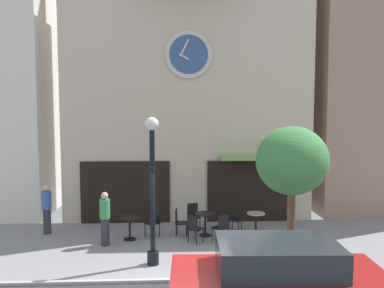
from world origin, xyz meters
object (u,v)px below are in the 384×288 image
street_tree (292,162)px  cafe_table_leftmost (205,220)px  cafe_chair_near_tree (154,220)px  pedestrian_green (105,218)px  cafe_table_near_door (256,221)px  parked_car_red (277,280)px  cafe_chair_mid_row (179,221)px  street_lamp (152,191)px  cafe_chair_left_end (194,227)px  cafe_chair_curbside (233,217)px  cafe_chair_right_end (193,214)px  cafe_chair_under_awning (221,226)px  cafe_table_center_left (130,224)px  pedestrian_blue (47,209)px

street_tree → cafe_table_leftmost: 4.31m
cafe_chair_near_tree → pedestrian_green: 1.74m
cafe_table_near_door → parked_car_red: bearing=-97.1°
cafe_chair_mid_row → pedestrian_green: 2.46m
street_lamp → cafe_chair_mid_row: (0.75, 2.42, -1.51)m
cafe_table_near_door → street_lamp: bearing=-144.5°
street_lamp → cafe_chair_left_end: size_ratio=4.45×
street_lamp → cafe_chair_mid_row: 2.95m
cafe_table_near_door → cafe_chair_curbside: (-0.70, 0.44, 0.02)m
cafe_chair_right_end → cafe_chair_under_awning: (0.81, -1.48, 0.00)m
cafe_chair_curbside → cafe_table_leftmost: bearing=-160.0°
street_tree → cafe_table_center_left: 5.72m
cafe_chair_mid_row → cafe_chair_curbside: 1.89m
cafe_table_center_left → cafe_chair_left_end: (2.06, -0.47, 0.00)m
cafe_table_leftmost → cafe_chair_near_tree: 1.70m
cafe_chair_near_tree → cafe_chair_mid_row: bearing=-5.7°
cafe_table_near_door → cafe_chair_curbside: bearing=148.0°
parked_car_red → cafe_table_leftmost: bearing=101.0°
street_lamp → pedestrian_blue: size_ratio=2.40×
cafe_chair_near_tree → cafe_table_leftmost: bearing=-2.3°
street_tree → cafe_chair_near_tree: (-3.67, 3.11, -2.34)m
pedestrian_blue → pedestrian_green: 2.52m
street_lamp → pedestrian_blue: bearing=141.8°
cafe_chair_left_end → parked_car_red: (1.44, -4.54, 0.23)m
street_tree → cafe_table_near_door: 3.80m
cafe_table_near_door → pedestrian_blue: bearing=175.4°
cafe_chair_right_end → cafe_table_leftmost: bearing=-65.3°
cafe_chair_under_awning → pedestrian_blue: 5.92m
cafe_table_near_door → pedestrian_green: bearing=-171.5°
cafe_table_near_door → cafe_chair_under_awning: 1.38m
cafe_table_center_left → pedestrian_blue: pedestrian_blue is taller
cafe_table_leftmost → cafe_chair_right_end: (-0.36, 0.78, -0.00)m
cafe_chair_under_awning → parked_car_red: bearing=-82.9°
cafe_table_leftmost → parked_car_red: 5.41m
cafe_chair_mid_row → pedestrian_green: (-2.30, -0.79, 0.33)m
cafe_chair_right_end → cafe_chair_mid_row: (-0.51, -0.80, 0.00)m
cafe_chair_left_end → cafe_chair_near_tree: bearing=147.0°
cafe_chair_curbside → pedestrian_green: bearing=-164.3°
cafe_table_near_door → cafe_chair_mid_row: (-2.55, 0.06, 0.02)m
cafe_table_leftmost → cafe_chair_mid_row: bearing=-179.0°
cafe_chair_left_end → cafe_chair_right_end: bearing=88.1°
street_lamp → cafe_chair_mid_row: bearing=72.8°
pedestrian_green → parked_car_red: 6.16m
pedestrian_green → cafe_chair_right_end: bearing=29.5°
cafe_chair_curbside → street_lamp: bearing=-133.0°
cafe_chair_near_tree → cafe_chair_left_end: same height
cafe_table_center_left → cafe_chair_curbside: (3.46, 0.65, 0.00)m
street_tree → pedestrian_green: bearing=156.5°
cafe_table_center_left → cafe_chair_under_awning: 2.95m
street_lamp → cafe_chair_right_end: (1.26, 3.22, -1.51)m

